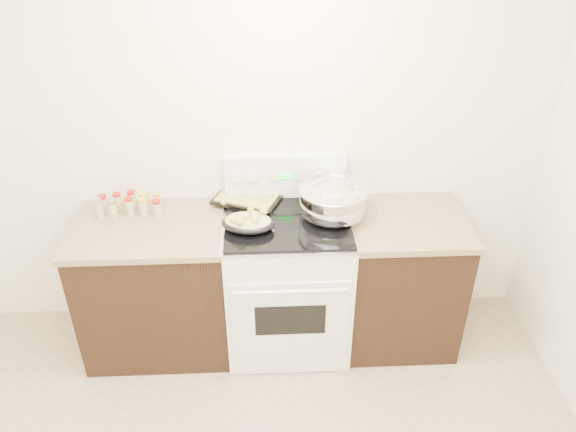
{
  "coord_description": "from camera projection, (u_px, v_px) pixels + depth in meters",
  "views": [
    {
      "loc": [
        0.22,
        -1.4,
        2.73
      ],
      "look_at": [
        0.35,
        1.37,
        1.0
      ],
      "focal_mm": 35.0,
      "sensor_mm": 36.0,
      "label": 1
    }
  ],
  "objects": [
    {
      "name": "room_shell",
      "position": [
        196.0,
        260.0,
        1.73
      ],
      "size": [
        4.1,
        3.6,
        2.75
      ],
      "color": "white",
      "rests_on": "ground"
    },
    {
      "name": "baking_sheet",
      "position": [
        249.0,
        197.0,
        3.54
      ],
      "size": [
        0.48,
        0.41,
        0.06
      ],
      "color": "black",
      "rests_on": "kitchen_range"
    },
    {
      "name": "mixing_bowl",
      "position": [
        333.0,
        202.0,
        3.33
      ],
      "size": [
        0.45,
        0.45,
        0.24
      ],
      "color": "silver",
      "rests_on": "kitchen_range"
    },
    {
      "name": "counter_right",
      "position": [
        400.0,
        279.0,
        3.64
      ],
      "size": [
        0.73,
        0.67,
        0.92
      ],
      "color": "black",
      "rests_on": "ground"
    },
    {
      "name": "spice_jars",
      "position": [
        129.0,
        204.0,
        3.43
      ],
      "size": [
        0.39,
        0.14,
        0.13
      ],
      "color": "#BFB28C",
      "rests_on": "counter_left"
    },
    {
      "name": "blue_ladle",
      "position": [
        333.0,
        218.0,
        3.3
      ],
      "size": [
        0.13,
        0.28,
        0.11
      ],
      "color": "#77AAB2",
      "rests_on": "kitchen_range"
    },
    {
      "name": "roasting_pan",
      "position": [
        248.0,
        222.0,
        3.23
      ],
      "size": [
        0.34,
        0.27,
        0.12
      ],
      "color": "black",
      "rests_on": "kitchen_range"
    },
    {
      "name": "wooden_spoon",
      "position": [
        255.0,
        227.0,
        3.25
      ],
      "size": [
        0.16,
        0.21,
        0.04
      ],
      "color": "#A36B4A",
      "rests_on": "kitchen_range"
    },
    {
      "name": "counter_left",
      "position": [
        158.0,
        286.0,
        3.58
      ],
      "size": [
        0.93,
        0.67,
        0.92
      ],
      "color": "black",
      "rests_on": "ground"
    },
    {
      "name": "kitchen_range",
      "position": [
        288.0,
        279.0,
        3.59
      ],
      "size": [
        0.78,
        0.73,
        1.22
      ],
      "color": "white",
      "rests_on": "ground"
    }
  ]
}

